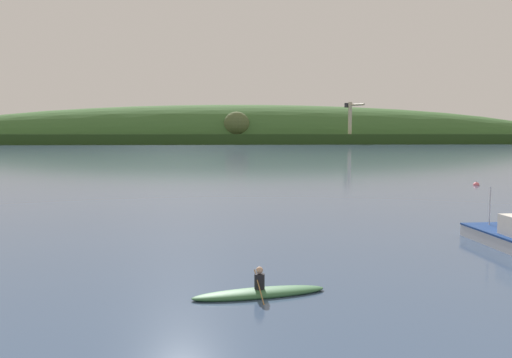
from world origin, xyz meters
TOP-DOWN VIEW (x-y plane):
  - far_shoreline_hill at (-4.58, 254.92)m, footprint 428.37×102.75m
  - dockside_crane at (43.54, 228.22)m, footprint 7.70×9.78m
  - canoe_with_paddler at (6.79, 16.86)m, footprint 4.32×2.01m
  - mooring_buoy_foreground at (27.18, 50.79)m, footprint 0.60×0.60m

SIDE VIEW (x-z plane):
  - mooring_buoy_foreground at x=27.18m, z-range -0.34..0.34m
  - canoe_with_paddler at x=6.79m, z-range -0.42..0.61m
  - far_shoreline_hill at x=-4.58m, z-range -18.58..19.11m
  - dockside_crane at x=43.54m, z-range -0.67..17.79m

